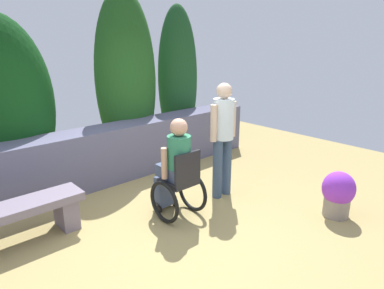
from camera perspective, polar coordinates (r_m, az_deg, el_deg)
ground_plane at (r=4.36m, az=-3.41°, el=-13.97°), size 10.26×10.26×0.00m
stone_retaining_wall at (r=5.65m, az=-15.76°, el=-2.05°), size 6.41×0.55×0.91m
hedge_backdrop at (r=5.81m, az=-24.05°, el=8.01°), size 6.26×1.07×3.24m
stone_bench at (r=4.38m, az=-28.47°, el=-11.13°), size 1.67×0.41×0.49m
person_in_wheelchair at (r=4.41m, az=-2.60°, el=-4.53°), size 0.53×0.66×1.33m
person_standing_companion at (r=4.90m, az=5.21°, el=1.94°), size 0.49×0.30×1.68m
flower_pot_terracotta_by_wall at (r=4.90m, az=23.19°, el=-7.50°), size 0.42×0.42×0.62m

